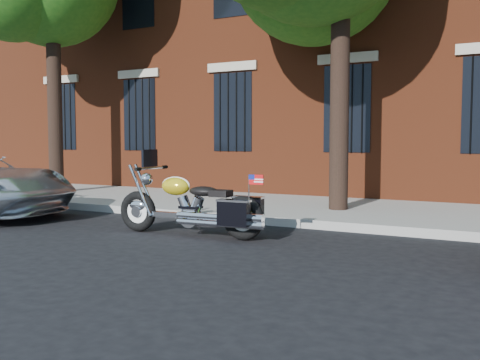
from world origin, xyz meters
The scene contains 4 objects.
ground centered at (0.00, 0.00, 0.00)m, with size 120.00×120.00×0.00m, color black.
curb centered at (0.00, 1.38, 0.07)m, with size 40.00×0.16×0.15m, color gray.
sidewalk centered at (0.00, 3.26, 0.07)m, with size 40.00×3.60×0.15m, color gray.
motorcycle centered at (-0.77, -0.19, 0.45)m, with size 2.64×0.81×1.32m.
Camera 1 is at (3.62, -7.01, 1.45)m, focal length 40.00 mm.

